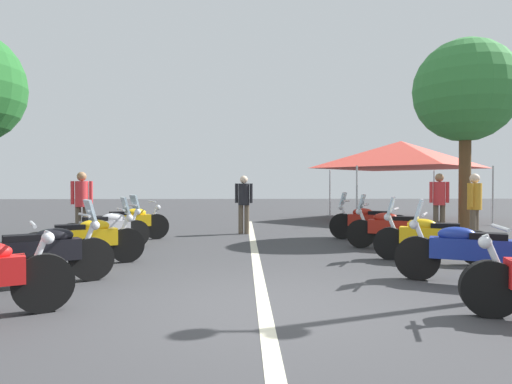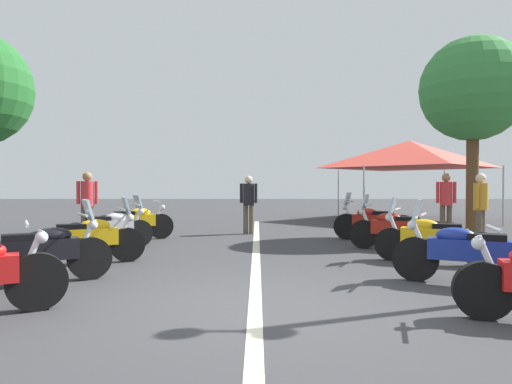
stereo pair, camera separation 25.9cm
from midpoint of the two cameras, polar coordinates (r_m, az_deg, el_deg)
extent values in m
plane|color=#38383A|center=(5.30, -0.43, -14.67)|extent=(80.00, 80.00, 0.00)
cube|color=beige|center=(8.91, -0.92, -8.27)|extent=(16.83, 0.16, 0.01)
cylinder|color=black|center=(5.64, -26.91, -10.40)|extent=(0.44, 0.64, 0.66)
cylinder|color=silver|center=(5.58, -27.55, -7.39)|extent=(0.20, 0.29, 0.58)
cylinder|color=silver|center=(5.54, -27.99, -3.71)|extent=(0.56, 0.33, 0.04)
sphere|color=silver|center=(5.57, -26.43, -5.33)|extent=(0.14, 0.14, 0.14)
cylinder|color=black|center=(7.15, -21.38, -8.04)|extent=(0.46, 0.61, 0.64)
cube|color=black|center=(7.00, -26.97, -6.78)|extent=(0.81, 1.04, 0.30)
ellipsoid|color=black|center=(7.00, -25.52, -5.12)|extent=(0.50, 0.58, 0.22)
cube|color=black|center=(6.96, -28.79, -5.35)|extent=(0.48, 0.54, 0.12)
cylinder|color=silver|center=(7.10, -21.87, -5.67)|extent=(0.22, 0.28, 0.58)
cylinder|color=silver|center=(7.06, -22.21, -2.77)|extent=(0.54, 0.37, 0.04)
sphere|color=silver|center=(7.10, -21.01, -4.03)|extent=(0.14, 0.14, 0.14)
cylinder|color=silver|center=(7.18, -30.48, -8.84)|extent=(0.36, 0.51, 0.08)
cube|color=silver|center=(7.07, -21.57, -2.19)|extent=(0.37, 0.30, 0.32)
cylinder|color=black|center=(8.57, -17.15, -6.56)|extent=(0.41, 0.63, 0.63)
cylinder|color=black|center=(8.42, -27.18, -6.75)|extent=(0.41, 0.63, 0.63)
cube|color=#EAB214|center=(8.44, -22.13, -5.47)|extent=(0.75, 1.13, 0.30)
ellipsoid|color=#EAB214|center=(8.44, -20.92, -4.10)|extent=(0.46, 0.58, 0.22)
cube|color=black|center=(8.41, -23.63, -4.27)|extent=(0.45, 0.55, 0.12)
cylinder|color=silver|center=(8.53, -17.56, -4.57)|extent=(0.19, 0.29, 0.58)
cylinder|color=silver|center=(8.49, -17.83, -2.16)|extent=(0.57, 0.31, 0.04)
sphere|color=silver|center=(8.53, -16.84, -3.22)|extent=(0.14, 0.14, 0.14)
cylinder|color=silver|center=(8.62, -25.21, -7.20)|extent=(0.32, 0.53, 0.08)
cube|color=silver|center=(8.50, -17.31, -1.68)|extent=(0.38, 0.27, 0.32)
cylinder|color=black|center=(10.53, -15.92, -5.18)|extent=(0.47, 0.59, 0.62)
cylinder|color=black|center=(10.13, -23.24, -5.46)|extent=(0.47, 0.59, 0.62)
cube|color=silver|center=(10.29, -19.51, -4.34)|extent=(0.83, 1.01, 0.30)
ellipsoid|color=silver|center=(10.32, -18.56, -3.20)|extent=(0.51, 0.58, 0.22)
cube|color=black|center=(10.21, -20.70, -3.37)|extent=(0.49, 0.54, 0.12)
cylinder|color=silver|center=(10.48, -16.23, -3.57)|extent=(0.22, 0.28, 0.58)
cylinder|color=silver|center=(10.44, -16.45, -1.60)|extent=(0.53, 0.39, 0.04)
sphere|color=silver|center=(10.50, -15.68, -2.46)|extent=(0.14, 0.14, 0.14)
cylinder|color=silver|center=(10.38, -21.98, -5.83)|extent=(0.38, 0.50, 0.08)
cube|color=silver|center=(10.47, -16.04, -1.21)|extent=(0.36, 0.31, 0.32)
cylinder|color=black|center=(11.99, -13.33, -4.34)|extent=(0.43, 0.65, 0.66)
cylinder|color=black|center=(11.68, -20.07, -4.51)|extent=(0.43, 0.65, 0.66)
cube|color=#EAB214|center=(11.80, -16.66, -3.56)|extent=(0.75, 1.09, 0.30)
ellipsoid|color=#EAB214|center=(11.83, -15.81, -2.57)|extent=(0.47, 0.58, 0.22)
cube|color=black|center=(11.74, -17.71, -2.71)|extent=(0.45, 0.55, 0.12)
cylinder|color=silver|center=(11.95, -13.62, -2.91)|extent=(0.20, 0.29, 0.58)
cylinder|color=silver|center=(11.92, -13.81, -1.19)|extent=(0.57, 0.32, 0.04)
sphere|color=silver|center=(11.97, -13.11, -1.95)|extent=(0.14, 0.14, 0.14)
cylinder|color=silver|center=(11.92, -18.85, -4.88)|extent=(0.33, 0.52, 0.08)
cylinder|color=black|center=(5.42, 26.65, -11.08)|extent=(0.30, 0.63, 0.61)
cylinder|color=silver|center=(5.38, 27.30, -7.93)|extent=(0.15, 0.30, 0.58)
cylinder|color=silver|center=(5.35, 27.75, -4.10)|extent=(0.61, 0.21, 0.04)
sphere|color=silver|center=(5.33, 26.16, -5.83)|extent=(0.14, 0.14, 0.14)
cylinder|color=black|center=(7.09, 19.06, -8.03)|extent=(0.42, 0.65, 0.65)
cube|color=navy|center=(7.03, 24.94, -6.67)|extent=(0.74, 1.10, 0.30)
ellipsoid|color=navy|center=(7.01, 23.48, -5.03)|extent=(0.47, 0.58, 0.22)
cube|color=black|center=(7.01, 26.76, -5.22)|extent=(0.45, 0.55, 0.12)
cylinder|color=silver|center=(7.05, 19.56, -5.63)|extent=(0.19, 0.29, 0.58)
cylinder|color=silver|center=(7.01, 19.91, -2.71)|extent=(0.57, 0.31, 0.04)
sphere|color=silver|center=(7.04, 18.68, -4.00)|extent=(0.14, 0.14, 0.14)
cylinder|color=silver|center=(6.91, 28.55, -9.16)|extent=(0.32, 0.53, 0.08)
cube|color=silver|center=(7.01, 19.26, -2.14)|extent=(0.38, 0.27, 0.32)
cylinder|color=black|center=(8.83, 16.08, -6.38)|extent=(0.40, 0.62, 0.62)
cylinder|color=black|center=(8.74, 25.83, -6.51)|extent=(0.40, 0.62, 0.62)
cube|color=#EAB214|center=(8.73, 20.94, -5.29)|extent=(0.75, 1.14, 0.30)
ellipsoid|color=#EAB214|center=(8.72, 19.76, -3.97)|extent=(0.46, 0.58, 0.22)
cube|color=black|center=(8.70, 22.39, -4.13)|extent=(0.44, 0.55, 0.12)
cylinder|color=silver|center=(8.79, 16.47, -4.44)|extent=(0.19, 0.29, 0.58)
cylinder|color=silver|center=(8.76, 16.74, -2.10)|extent=(0.57, 0.31, 0.04)
sphere|color=silver|center=(8.79, 15.77, -3.13)|extent=(0.14, 0.14, 0.14)
cylinder|color=silver|center=(8.57, 23.85, -7.27)|extent=(0.31, 0.53, 0.08)
cube|color=silver|center=(8.76, 16.23, -1.64)|extent=(0.38, 0.27, 0.32)
cylinder|color=black|center=(10.30, 12.66, -5.26)|extent=(0.41, 0.64, 0.64)
cylinder|color=black|center=(10.11, 20.69, -5.41)|extent=(0.41, 0.64, 0.64)
cube|color=maroon|center=(10.16, 16.64, -4.34)|extent=(0.73, 1.10, 0.30)
ellipsoid|color=maroon|center=(10.17, 15.64, -3.20)|extent=(0.46, 0.58, 0.22)
cube|color=black|center=(10.12, 17.88, -3.34)|extent=(0.44, 0.55, 0.12)
cylinder|color=silver|center=(10.26, 12.99, -3.60)|extent=(0.19, 0.29, 0.58)
cylinder|color=silver|center=(10.23, 13.22, -1.59)|extent=(0.58, 0.31, 0.04)
sphere|color=silver|center=(10.27, 12.40, -2.48)|extent=(0.14, 0.14, 0.14)
cylinder|color=silver|center=(9.97, 18.96, -6.05)|extent=(0.31, 0.53, 0.08)
cube|color=silver|center=(10.24, 12.78, -1.20)|extent=(0.38, 0.27, 0.32)
cylinder|color=black|center=(11.86, 10.45, -4.35)|extent=(0.43, 0.67, 0.68)
cylinder|color=black|center=(11.58, 17.26, -4.50)|extent=(0.43, 0.67, 0.68)
cube|color=maroon|center=(11.68, 13.82, -3.56)|extent=(0.74, 1.09, 0.30)
ellipsoid|color=maroon|center=(11.71, 12.96, -2.56)|extent=(0.47, 0.58, 0.22)
cube|color=black|center=(11.63, 14.89, -2.69)|extent=(0.45, 0.55, 0.12)
cylinder|color=silver|center=(11.82, 10.73, -2.91)|extent=(0.19, 0.29, 0.58)
cylinder|color=silver|center=(11.79, 10.93, -1.17)|extent=(0.57, 0.32, 0.04)
sphere|color=silver|center=(11.83, 10.22, -1.93)|extent=(0.14, 0.14, 0.14)
cylinder|color=silver|center=(11.45, 15.73, -5.07)|extent=(0.32, 0.53, 0.08)
cube|color=silver|center=(11.81, 10.55, -0.82)|extent=(0.38, 0.27, 0.32)
cylinder|color=brown|center=(11.77, 25.85, -4.08)|extent=(0.14, 0.14, 0.84)
cylinder|color=brown|center=(11.60, 25.56, -4.15)|extent=(0.14, 0.14, 0.84)
cylinder|color=orange|center=(11.64, 25.73, -0.51)|extent=(0.32, 0.32, 0.63)
cylinder|color=orange|center=(11.85, 26.09, -0.34)|extent=(0.09, 0.09, 0.57)
cylinder|color=orange|center=(11.44, 25.37, -0.37)|extent=(0.09, 0.09, 0.57)
sphere|color=beige|center=(11.64, 25.75, 1.60)|extent=(0.23, 0.23, 0.23)
cylinder|color=brown|center=(12.93, -2.54, -3.55)|extent=(0.14, 0.14, 0.84)
cylinder|color=brown|center=(12.88, -1.77, -3.56)|extent=(0.14, 0.14, 0.84)
cylinder|color=black|center=(12.87, -2.16, -0.30)|extent=(0.32, 0.32, 0.63)
cylinder|color=black|center=(12.93, -3.10, -0.15)|extent=(0.09, 0.09, 0.57)
cylinder|color=black|center=(12.81, -1.21, -0.16)|extent=(0.09, 0.09, 0.57)
sphere|color=beige|center=(12.86, -2.16, 1.61)|extent=(0.23, 0.23, 0.23)
cylinder|color=brown|center=(12.16, -21.64, -3.82)|extent=(0.14, 0.14, 0.87)
cylinder|color=brown|center=(12.18, -22.48, -3.82)|extent=(0.14, 0.14, 0.87)
cylinder|color=red|center=(12.13, -22.08, -0.23)|extent=(0.32, 0.32, 0.65)
cylinder|color=red|center=(12.10, -21.05, -0.07)|extent=(0.09, 0.09, 0.59)
cylinder|color=red|center=(12.16, -23.11, -0.08)|extent=(0.09, 0.09, 0.59)
sphere|color=#9E704C|center=(12.13, -22.09, 1.86)|extent=(0.24, 0.24, 0.24)
cylinder|color=brown|center=(13.30, 21.61, -3.43)|extent=(0.14, 0.14, 0.86)
cylinder|color=brown|center=(13.34, 22.36, -3.42)|extent=(0.14, 0.14, 0.86)
cylinder|color=red|center=(13.28, 22.01, -0.17)|extent=(0.32, 0.32, 0.65)
cylinder|color=red|center=(13.23, 21.08, -0.03)|extent=(0.09, 0.09, 0.58)
cylinder|color=red|center=(13.34, 22.92, -0.04)|extent=(0.09, 0.09, 0.58)
sphere|color=#9E704C|center=(13.28, 22.02, 1.73)|extent=(0.23, 0.23, 0.23)
cylinder|color=brown|center=(13.52, 24.79, 1.27)|extent=(0.32, 0.32, 3.06)
sphere|color=#38843D|center=(13.78, 24.86, 11.79)|extent=(2.82, 2.82, 2.82)
pyramid|color=#E54C3F|center=(18.86, 17.77, 4.60)|extent=(5.36, 5.36, 1.10)
cylinder|color=#B2B2B7|center=(20.53, 9.13, -0.14)|extent=(0.06, 0.06, 2.10)
cylinder|color=#B2B2B7|center=(21.95, 21.61, -0.13)|extent=(0.06, 0.06, 2.10)
cylinder|color=#B2B2B7|center=(15.81, 12.38, -0.46)|extent=(0.06, 0.06, 2.10)
cylinder|color=#B2B2B7|center=(17.61, 27.81, -0.41)|extent=(0.06, 0.06, 2.10)
camera|label=1|loc=(0.13, -91.59, -0.03)|focal=31.09mm
camera|label=2|loc=(0.13, 88.41, 0.03)|focal=31.09mm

